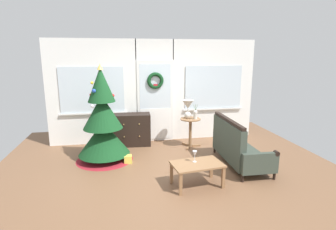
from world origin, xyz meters
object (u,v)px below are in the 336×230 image
Objects in this scene: flower_vase at (195,114)px; christmas_tree at (103,125)px; coffee_table at (197,167)px; gift_box at (128,159)px; dresser_cabinet at (132,130)px; side_table at (190,127)px; settee_sofa at (237,147)px; table_lamp at (188,107)px; wine_glass at (195,154)px.

christmas_tree is at bearing -168.64° from flower_vase.
coffee_table is 5.62× the size of gift_box.
dresser_cabinet reaches higher than side_table.
side_table is at bearing 26.12° from gift_box.
settee_sofa reaches higher than dresser_cabinet.
dresser_cabinet is 1.48m from table_lamp.
coffee_table is (-0.35, -1.99, -0.64)m from table_lamp.
christmas_tree is 1.24× the size of settee_sofa.
settee_sofa is 2.21m from gift_box.
flower_vase reaches higher than settee_sofa.
christmas_tree is at bearing 138.29° from wine_glass.
dresser_cabinet is 5.76× the size of gift_box.
dresser_cabinet is at bearing 112.59° from wine_glass.
dresser_cabinet is at bearing 163.06° from flower_vase.
table_lamp is at bearing 146.31° from side_table.
christmas_tree reaches higher than table_lamp.
settee_sofa is at bearing -39.15° from dresser_cabinet.
table_lamp is 2.12m from coffee_table.
side_table is 1.93m from wine_glass.
flower_vase is (0.16, -0.10, -0.17)m from table_lamp.
wine_glass is at bearing -41.71° from christmas_tree.
christmas_tree is 1.13m from dresser_cabinet.
wine_glass reaches higher than gift_box.
gift_box is at bearing -151.72° from table_lamp.
settee_sofa reaches higher than wine_glass.
side_table is at bearing 78.24° from coffee_table.
side_table is at bearing 13.55° from christmas_tree.
settee_sofa is (1.99, -1.62, -0.01)m from dresser_cabinet.
coffee_table is at bearing -67.52° from dresser_cabinet.
christmas_tree is 10.29× the size of wine_glass.
flower_vase is (-0.52, 1.17, 0.44)m from settee_sofa.
table_lamp is 2.26× the size of wine_glass.
table_lamp is at bearing -14.87° from dresser_cabinet.
settee_sofa is (2.62, -0.75, -0.38)m from christmas_tree.
wine_glass is at bearing -106.26° from flower_vase.
flower_vase is (1.47, -0.45, 0.42)m from dresser_cabinet.
christmas_tree is 2.11m from wine_glass.
christmas_tree is at bearing -125.64° from dresser_cabinet.
dresser_cabinet is 1.32× the size of side_table.
side_table is 1.99× the size of flower_vase.
gift_box is (-1.46, -0.78, -0.90)m from table_lamp.
flower_vase is (2.09, 0.42, 0.06)m from christmas_tree.
coffee_table is 0.21m from wine_glass.
dresser_cabinet is at bearing 165.13° from table_lamp.
christmas_tree reaches higher than coffee_table.
side_table is 1.74m from gift_box.
christmas_tree reaches higher than gift_box.
settee_sofa is 1.39m from side_table.
side_table is 0.78× the size of coffee_table.
dresser_cabinet is 2.63× the size of flower_vase.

